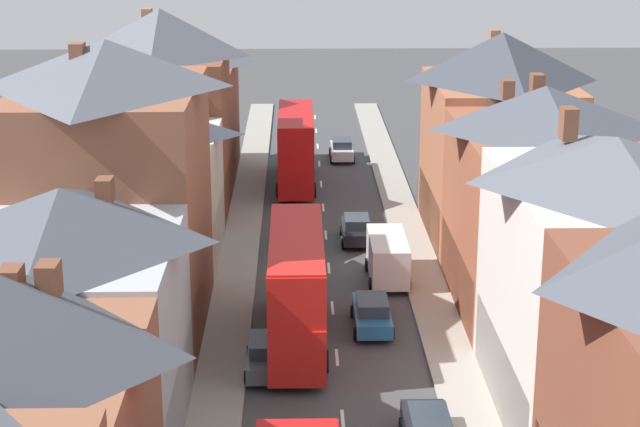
{
  "coord_description": "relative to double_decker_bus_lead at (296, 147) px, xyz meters",
  "views": [
    {
      "loc": [
        -1.78,
        -14.2,
        20.05
      ],
      "look_at": [
        -0.47,
        43.1,
        2.85
      ],
      "focal_mm": 60.0,
      "sensor_mm": 36.0,
      "label": 1
    }
  ],
  "objects": [
    {
      "name": "terrace_row_right",
      "position": [
        11.99,
        -39.11,
        3.21
      ],
      "size": [
        8.0,
        63.94,
        13.72
      ],
      "color": "#935138",
      "rests_on": "ground"
    },
    {
      "name": "pavement_left",
      "position": [
        -3.29,
        -21.57,
        -2.75
      ],
      "size": [
        2.2,
        104.0,
        0.14
      ],
      "primitive_type": "cube",
      "color": "gray",
      "rests_on": "ground"
    },
    {
      "name": "delivery_van",
      "position": [
        4.91,
        -19.58,
        -1.48
      ],
      "size": [
        2.2,
        5.2,
        2.41
      ],
      "color": "white",
      "rests_on": "ground"
    },
    {
      "name": "centre_line_dashes",
      "position": [
        1.81,
        -23.57,
        -2.81
      ],
      "size": [
        0.14,
        97.8,
        0.01
      ],
      "color": "silver",
      "rests_on": "ground"
    },
    {
      "name": "car_near_silver",
      "position": [
        -1.29,
        -30.98,
        -1.99
      ],
      "size": [
        1.9,
        4.29,
        1.63
      ],
      "color": "#4C515B",
      "rests_on": "ground"
    },
    {
      "name": "car_near_blue",
      "position": [
        3.61,
        7.81,
        -1.99
      ],
      "size": [
        1.9,
        4.36,
        1.64
      ],
      "color": "silver",
      "rests_on": "ground"
    },
    {
      "name": "terrace_row_left",
      "position": [
        -8.38,
        -31.68,
        2.86
      ],
      "size": [
        8.0,
        80.82,
        13.9
      ],
      "color": "#A36042",
      "rests_on": "ground"
    },
    {
      "name": "pavement_right",
      "position": [
        6.91,
        -21.57,
        -2.75
      ],
      "size": [
        2.2,
        104.0,
        0.14
      ],
      "primitive_type": "cube",
      "color": "gray",
      "rests_on": "ground"
    },
    {
      "name": "car_parked_left_b",
      "position": [
        3.61,
        -12.96,
        -2.0
      ],
      "size": [
        1.9,
        4.2,
        1.62
      ],
      "color": "black",
      "rests_on": "ground"
    },
    {
      "name": "double_decker_bus_lead",
      "position": [
        0.0,
        0.0,
        0.0
      ],
      "size": [
        2.74,
        10.8,
        5.3
      ],
      "color": "red",
      "rests_on": "ground"
    },
    {
      "name": "double_decker_bus_mid_street",
      "position": [
        0.0,
        -28.07,
        0.0
      ],
      "size": [
        2.74,
        10.8,
        5.3
      ],
      "color": "red",
      "rests_on": "ground"
    },
    {
      "name": "car_parked_left_a",
      "position": [
        0.01,
        -13.68,
        -2.0
      ],
      "size": [
        1.9,
        4.39,
        1.61
      ],
      "color": "#236093",
      "rests_on": "ground"
    },
    {
      "name": "car_parked_right_b",
      "position": [
        3.61,
        -26.27,
        -2.01
      ],
      "size": [
        1.9,
        4.51,
        1.6
      ],
      "color": "#236093",
      "rests_on": "ground"
    }
  ]
}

